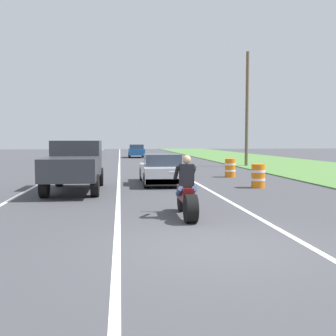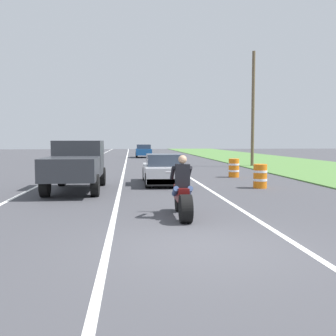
{
  "view_description": "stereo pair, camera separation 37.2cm",
  "coord_description": "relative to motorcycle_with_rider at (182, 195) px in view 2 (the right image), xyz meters",
  "views": [
    {
      "loc": [
        -1.72,
        -6.99,
        2.0
      ],
      "look_at": [
        -0.02,
        6.72,
        1.0
      ],
      "focal_mm": 41.22,
      "sensor_mm": 36.0,
      "label": 1
    },
    {
      "loc": [
        -1.35,
        -7.03,
        2.0
      ],
      "look_at": [
        -0.02,
        6.72,
        1.0
      ],
      "focal_mm": 41.22,
      "sensor_mm": 36.0,
      "label": 2
    }
  ],
  "objects": [
    {
      "name": "ground_plane",
      "position": [
        0.04,
        -2.7,
        -0.59
      ],
      "size": [
        160.0,
        160.0,
        0.0
      ],
      "primitive_type": "plane",
      "color": "#424247"
    },
    {
      "name": "lane_stripe_left_solid",
      "position": [
        -5.36,
        17.3,
        -0.59
      ],
      "size": [
        0.14,
        120.0,
        0.01
      ],
      "primitive_type": "cube",
      "color": "white",
      "rests_on": "ground"
    },
    {
      "name": "lane_stripe_right_solid",
      "position": [
        1.84,
        17.3,
        -0.59
      ],
      "size": [
        0.14,
        120.0,
        0.01
      ],
      "primitive_type": "cube",
      "color": "white",
      "rests_on": "ground"
    },
    {
      "name": "lane_stripe_centre_dashed",
      "position": [
        -1.76,
        17.3,
        -0.59
      ],
      "size": [
        0.14,
        120.0,
        0.01
      ],
      "primitive_type": "cube",
      "color": "white",
      "rests_on": "ground"
    },
    {
      "name": "grass_verge_right",
      "position": [
        11.96,
        17.3,
        -0.56
      ],
      "size": [
        10.0,
        120.0,
        0.06
      ],
      "primitive_type": "cube",
      "color": "#517F3D",
      "rests_on": "ground"
    },
    {
      "name": "motorcycle_with_rider",
      "position": [
        0.0,
        0.0,
        0.0
      ],
      "size": [
        0.7,
        2.21,
        1.62
      ],
      "color": "black",
      "rests_on": "ground"
    },
    {
      "name": "sports_car_silver",
      "position": [
        0.2,
        7.8,
        0.04
      ],
      "size": [
        1.84,
        4.3,
        1.37
      ],
      "color": "#B7B7BC",
      "rests_on": "ground"
    },
    {
      "name": "pickup_truck_left_lane_dark_grey",
      "position": [
        -3.45,
        5.68,
        0.51
      ],
      "size": [
        2.02,
        4.8,
        1.98
      ],
      "color": "#2D3035",
      "rests_on": "ground"
    },
    {
      "name": "utility_pole_roadside",
      "position": [
        7.89,
        18.78,
        3.72
      ],
      "size": [
        0.24,
        0.24,
        8.63
      ],
      "primitive_type": "cylinder",
      "color": "brown",
      "rests_on": "ground"
    },
    {
      "name": "construction_barrel_nearest",
      "position": [
        4.06,
        5.83,
        -0.09
      ],
      "size": [
        0.58,
        0.58,
        1.0
      ],
      "color": "orange",
      "rests_on": "ground"
    },
    {
      "name": "construction_barrel_mid",
      "position": [
        4.22,
        10.55,
        -0.09
      ],
      "size": [
        0.58,
        0.58,
        1.0
      ],
      "color": "orange",
      "rests_on": "ground"
    },
    {
      "name": "distant_car_far_ahead",
      "position": [
        0.16,
        34.75,
        0.18
      ],
      "size": [
        1.8,
        4.0,
        1.5
      ],
      "color": "#194C8C",
      "rests_on": "ground"
    }
  ]
}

